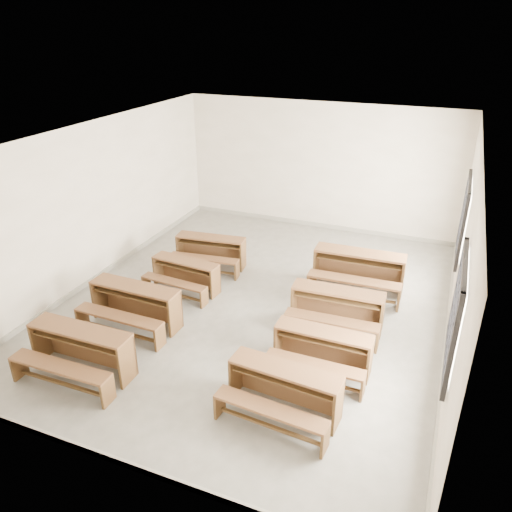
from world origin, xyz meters
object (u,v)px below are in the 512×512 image
at_px(desk_set_7, 358,268).
at_px(desk_set_3, 210,249).
at_px(desk_set_6, 337,306).
at_px(desk_set_0, 80,348).
at_px(desk_set_2, 185,273).
at_px(desk_set_1, 134,303).
at_px(desk_set_4, 283,388).
at_px(desk_set_5, 322,348).

bearing_deg(desk_set_7, desk_set_3, -178.75).
relative_size(desk_set_6, desk_set_7, 0.91).
xyz_separation_m(desk_set_0, desk_set_2, (0.19, 2.89, -0.07)).
bearing_deg(desk_set_7, desk_set_6, -94.28).
bearing_deg(desk_set_2, desk_set_3, 95.09).
xyz_separation_m(desk_set_1, desk_set_4, (3.19, -1.11, -0.02)).
height_order(desk_set_5, desk_set_7, desk_set_7).
bearing_deg(desk_set_3, desk_set_1, -101.19).
height_order(desk_set_1, desk_set_5, desk_set_1).
distance_m(desk_set_2, desk_set_5, 3.53).
height_order(desk_set_2, desk_set_3, desk_set_3).
height_order(desk_set_3, desk_set_4, desk_set_4).
relative_size(desk_set_0, desk_set_7, 0.92).
bearing_deg(desk_set_4, desk_set_1, 165.04).
xyz_separation_m(desk_set_4, desk_set_6, (0.16, 2.36, 0.01)).
xyz_separation_m(desk_set_1, desk_set_3, (0.20, 2.59, -0.04)).
bearing_deg(desk_set_1, desk_set_0, -88.33).
bearing_deg(desk_set_5, desk_set_6, 93.56).
height_order(desk_set_1, desk_set_6, desk_set_1).
distance_m(desk_set_1, desk_set_2, 1.45).
bearing_deg(desk_set_4, desk_set_7, 90.93).
bearing_deg(desk_set_0, desk_set_1, 89.84).
bearing_deg(desk_set_4, desk_set_2, 143.75).
xyz_separation_m(desk_set_2, desk_set_7, (3.21, 1.32, 0.10)).
distance_m(desk_set_0, desk_set_4, 3.19).
distance_m(desk_set_3, desk_set_7, 3.23).
xyz_separation_m(desk_set_1, desk_set_5, (3.43, 0.00, -0.04)).
relative_size(desk_set_0, desk_set_1, 1.00).
relative_size(desk_set_1, desk_set_5, 1.12).
xyz_separation_m(desk_set_6, desk_set_7, (0.06, 1.51, 0.05)).
distance_m(desk_set_0, desk_set_1, 1.45).
bearing_deg(desk_set_1, desk_set_2, 82.87).
xyz_separation_m(desk_set_0, desk_set_7, (3.40, 4.21, 0.03)).
relative_size(desk_set_0, desk_set_6, 1.02).
xyz_separation_m(desk_set_1, desk_set_2, (0.21, 1.44, -0.07)).
bearing_deg(desk_set_1, desk_set_5, 1.11).
height_order(desk_set_3, desk_set_7, desk_set_7).
relative_size(desk_set_4, desk_set_6, 0.99).
distance_m(desk_set_1, desk_set_5, 3.43).
bearing_deg(desk_set_4, desk_set_5, 82.20).
bearing_deg(desk_set_6, desk_set_3, 154.53).
bearing_deg(desk_set_4, desk_set_3, 133.27).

